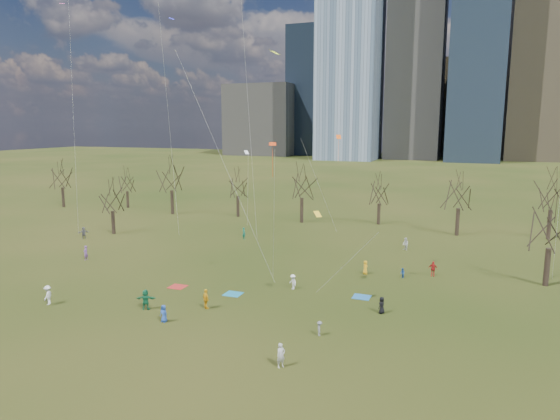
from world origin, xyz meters
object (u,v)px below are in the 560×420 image
(blanket_crimson, at_px, (178,287))
(person_4, at_px, (206,299))
(blanket_navy, at_px, (362,297))
(blanket_teal, at_px, (233,294))
(person_0, at_px, (164,314))
(person_1, at_px, (281,355))

(blanket_crimson, distance_m, person_4, 7.03)
(blanket_navy, distance_m, person_4, 14.35)
(blanket_teal, relative_size, blanket_navy, 1.00)
(blanket_navy, height_order, person_0, person_0)
(blanket_navy, relative_size, blanket_crimson, 1.00)
(person_0, bearing_deg, blanket_teal, 83.82)
(blanket_teal, height_order, blanket_crimson, same)
(blanket_crimson, height_order, person_4, person_4)
(person_1, bearing_deg, blanket_navy, 30.79)
(blanket_navy, height_order, person_4, person_4)
(blanket_crimson, bearing_deg, person_4, -36.97)
(blanket_crimson, bearing_deg, person_0, -64.46)
(blanket_teal, distance_m, person_1, 15.09)
(blanket_navy, xyz_separation_m, person_1, (-2.15, -15.35, 0.82))
(person_0, height_order, person_4, person_4)
(blanket_crimson, xyz_separation_m, person_1, (15.44, -11.74, 0.82))
(blanket_navy, relative_size, person_0, 1.11)
(blanket_teal, relative_size, person_0, 1.11)
(blanket_crimson, bearing_deg, blanket_teal, 0.60)
(blanket_teal, xyz_separation_m, blanket_navy, (11.52, 3.55, 0.00))
(person_0, bearing_deg, blanket_navy, 49.52)
(blanket_navy, distance_m, person_0, 18.03)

